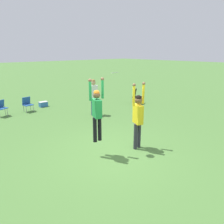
# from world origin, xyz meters

# --- Properties ---
(ground_plane) EXTENTS (120.00, 120.00, 0.00)m
(ground_plane) POSITION_xyz_m (0.00, 0.00, 0.00)
(ground_plane) COLOR #4C7A38
(person_jumping) EXTENTS (0.56, 0.45, 1.98)m
(person_jumping) POSITION_xyz_m (-0.48, 0.21, 1.53)
(person_jumping) COLOR black
(person_jumping) RESTS_ON ground_plane
(person_defending) EXTENTS (0.56, 0.45, 2.26)m
(person_defending) POSITION_xyz_m (0.85, -0.28, 1.21)
(person_defending) COLOR #2D2D38
(person_defending) RESTS_ON ground_plane
(frisbee) EXTENTS (0.25, 0.25, 0.06)m
(frisbee) POSITION_xyz_m (0.15, 0.10, 2.58)
(frisbee) COLOR white
(camping_chair_2) EXTENTS (0.56, 0.61, 0.82)m
(camping_chair_2) POSITION_xyz_m (-1.45, 6.84, 0.50)
(camping_chair_2) COLOR gray
(camping_chair_2) RESTS_ON ground_plane
(camping_chair_3) EXTENTS (0.73, 0.79, 0.90)m
(camping_chair_3) POSITION_xyz_m (5.77, 4.21, 0.52)
(camping_chair_3) COLOR gray
(camping_chair_3) RESTS_ON ground_plane
(camping_chair_4) EXTENTS (0.51, 0.54, 0.79)m
(camping_chair_4) POSITION_xyz_m (-0.12, 6.86, 0.47)
(camping_chair_4) COLOR gray
(camping_chair_4) RESTS_ON ground_plane
(person_spectator_near) EXTENTS (0.56, 0.36, 1.86)m
(person_spectator_near) POSITION_xyz_m (2.18, 3.91, 1.13)
(person_spectator_near) COLOR navy
(person_spectator_near) RESTS_ON ground_plane
(cooler_box) EXTENTS (0.48, 0.30, 0.30)m
(cooler_box) POSITION_xyz_m (0.98, 7.30, 0.15)
(cooler_box) COLOR #336BB7
(cooler_box) RESTS_ON ground_plane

